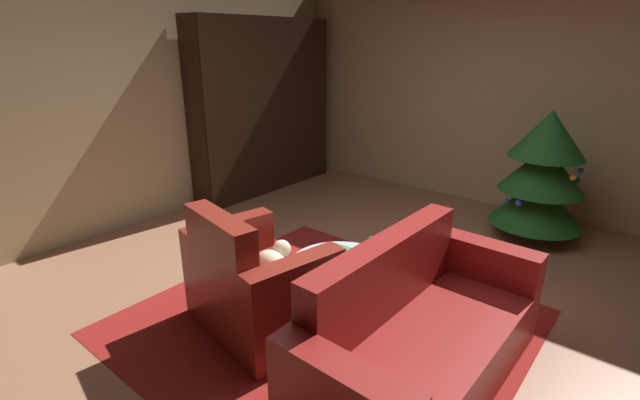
{
  "coord_description": "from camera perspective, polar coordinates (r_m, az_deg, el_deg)",
  "views": [
    {
      "loc": [
        1.8,
        -2.65,
        1.94
      ],
      "look_at": [
        -0.23,
        -0.17,
        0.8
      ],
      "focal_mm": 25.23,
      "sensor_mm": 36.0,
      "label": 1
    }
  ],
  "objects": [
    {
      "name": "ground_plane",
      "position": [
        3.74,
        4.51,
        -11.62
      ],
      "size": [
        6.72,
        6.72,
        0.0
      ],
      "primitive_type": "plane",
      "color": "#9D694E"
    },
    {
      "name": "wall_back",
      "position": [
        5.79,
        21.62,
        12.86
      ],
      "size": [
        5.62,
        0.06,
        2.77
      ],
      "primitive_type": "cube",
      "color": "tan",
      "rests_on": "ground"
    },
    {
      "name": "wall_left",
      "position": [
        5.32,
        -21.02,
        12.43
      ],
      "size": [
        0.06,
        5.72,
        2.77
      ],
      "primitive_type": "cube",
      "color": "tan",
      "rests_on": "ground"
    },
    {
      "name": "area_rug",
      "position": [
        3.39,
        0.74,
        -15.2
      ],
      "size": [
        2.59,
        2.48,
        0.01
      ],
      "primitive_type": "cube",
      "color": "maroon",
      "rests_on": "ground"
    },
    {
      "name": "bookshelf_unit",
      "position": [
        6.12,
        -6.13,
        11.63
      ],
      "size": [
        0.37,
        2.15,
        2.21
      ],
      "color": "black",
      "rests_on": "ground"
    },
    {
      "name": "armchair_red",
      "position": [
        3.22,
        -8.12,
        -10.8
      ],
      "size": [
        1.11,
        0.89,
        0.91
      ],
      "color": "maroon",
      "rests_on": "ground"
    },
    {
      "name": "couch_red",
      "position": [
        2.81,
        12.32,
        -16.81
      ],
      "size": [
        0.79,
        1.79,
        0.86
      ],
      "color": "maroon",
      "rests_on": "ground"
    },
    {
      "name": "coffee_table",
      "position": [
        3.22,
        2.72,
        -8.69
      ],
      "size": [
        0.74,
        0.74,
        0.45
      ],
      "color": "black",
      "rests_on": "ground"
    },
    {
      "name": "book_stack_on_table",
      "position": [
        3.19,
        2.53,
        -7.09
      ],
      "size": [
        0.23,
        0.17,
        0.11
      ],
      "color": "#CDBD56",
      "rests_on": "coffee_table"
    },
    {
      "name": "bottle_on_table",
      "position": [
        3.1,
        6.35,
        -7.12
      ],
      "size": [
        0.07,
        0.07,
        0.24
      ],
      "color": "#155F2A",
      "rests_on": "coffee_table"
    },
    {
      "name": "decorated_tree",
      "position": [
        5.0,
        26.37,
        2.98
      ],
      "size": [
        0.91,
        0.91,
        1.31
      ],
      "color": "brown",
      "rests_on": "ground"
    }
  ]
}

